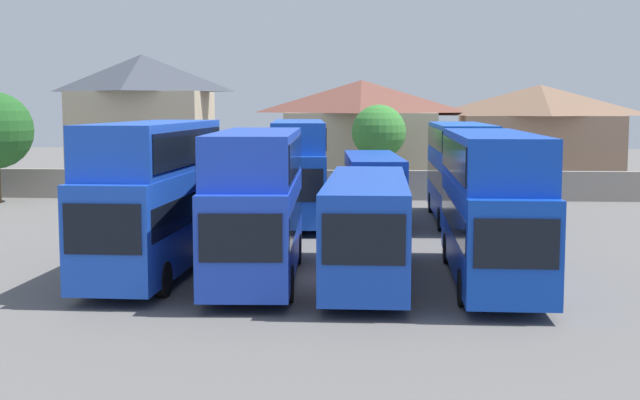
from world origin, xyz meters
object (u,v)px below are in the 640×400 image
Objects in this scene: house_terrace_centre at (361,132)px; house_terrace_right at (539,134)px; house_terrace_left at (143,119)px; bus_6 at (298,165)px; tree_behind_wall at (379,132)px; bus_8 at (461,166)px; bus_1 at (154,190)px; bus_2 at (257,197)px; bus_7 at (373,184)px; bus_4 at (491,199)px; bus_3 at (367,223)px; bus_5 at (241,182)px.

house_terrace_centre is 0.96× the size of house_terrace_right.
house_terrace_right is (28.35, 1.38, -1.09)m from house_terrace_left.
bus_6 is 13.41m from tree_behind_wall.
tree_behind_wall is at bearing -161.74° from bus_8.
house_terrace_right is (19.13, 34.76, 0.75)m from bus_1.
bus_2 is 1.08× the size of house_terrace_left.
bus_8 is at bearing 92.05° from bus_7.
house_terrace_centre is at bearing 178.75° from bus_7.
bus_4 is at bearing -102.70° from house_terrace_right.
bus_7 is at bearing 179.81° from bus_3.
bus_8 is 21.29m from house_terrace_right.
house_terrace_left is at bearing 159.17° from tree_behind_wall.
bus_2 is 15.38m from bus_7.
tree_behind_wall is (0.48, 27.48, 2.08)m from bus_3.
bus_2 is 14.71m from bus_6.
house_terrace_left is at bearing -131.65° from bus_8.
bus_8 is 1.00× the size of house_terrace_right.
house_terrace_left reaches higher than bus_6.
house_terrace_left is at bearing -177.22° from house_terrace_right.
house_terrace_left reaches higher than bus_4.
bus_3 is at bearing 86.87° from bus_2.
tree_behind_wall is at bearing 153.80° from bus_5.
bus_5 reaches higher than bus_3.
house_terrace_left is 0.87× the size of house_terrace_centre.
bus_6 is 20.23m from house_terrace_centre.
bus_1 is 28.05m from tree_behind_wall.
bus_4 is 1.00× the size of bus_8.
bus_1 is 0.93× the size of bus_5.
bus_5 is 6.53m from bus_7.
bus_4 is 27.55m from tree_behind_wall.
bus_6 is at bearing -166.15° from bus_3.
house_terrace_left reaches higher than house_terrace_right.
bus_5 is (-10.40, 14.45, -0.79)m from bus_4.
bus_5 is at bearing -62.48° from house_terrace_left.
bus_1 is 3.60m from bus_2.
house_terrace_left is at bearing -150.91° from bus_6.
bus_3 is at bearing -88.78° from house_terrace_centre.
tree_behind_wall reaches higher than bus_2.
bus_8 reaches higher than bus_5.
bus_5 reaches higher than bus_7.
house_terrace_right reaches higher than bus_2.
bus_7 is (0.15, 14.91, -0.06)m from bus_3.
bus_1 is 14.18m from bus_5.
house_terrace_centre reaches higher than bus_3.
tree_behind_wall is at bearing -20.83° from house_terrace_left.
bus_2 is 1.78× the size of tree_behind_wall.
bus_8 is at bearing 179.17° from bus_4.
bus_8 is at bearing 164.08° from bus_3.
bus_7 is at bearing -91.50° from tree_behind_wall.
house_terrace_right is at bearing 146.11° from bus_7.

